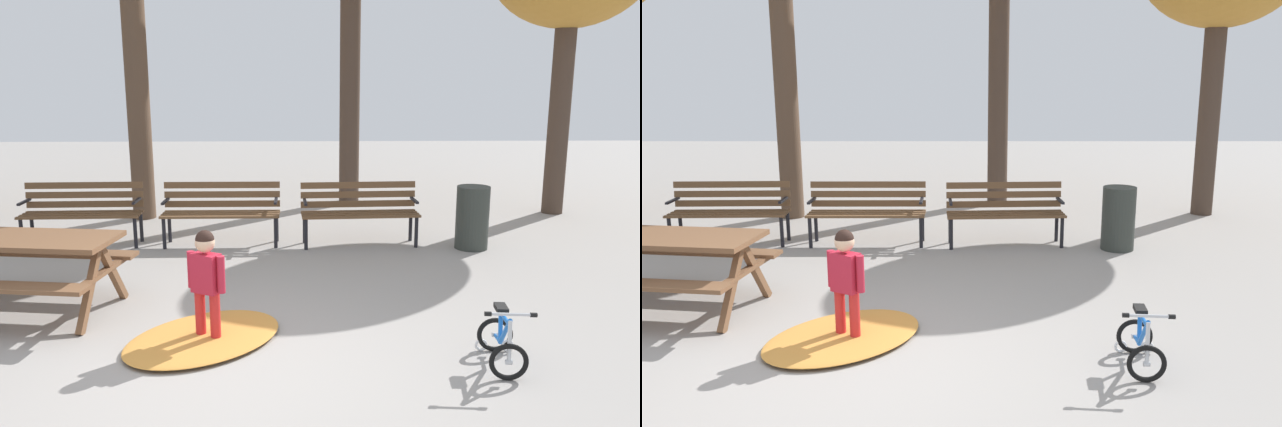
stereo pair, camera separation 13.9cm
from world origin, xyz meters
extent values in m
plane|color=gray|center=(0.00, 0.00, 0.00)|extent=(36.00, 36.00, 0.00)
cube|color=brown|center=(-2.08, 1.33, 0.74)|extent=(1.88, 0.98, 0.05)
cube|color=brown|center=(-2.01, 1.88, 0.45)|extent=(1.82, 0.47, 0.04)
cube|color=brown|center=(-1.34, 0.99, 0.36)|extent=(0.13, 0.57, 0.76)
cube|color=brown|center=(-1.28, 1.48, 0.36)|extent=(0.13, 0.57, 0.76)
cube|color=brown|center=(-1.31, 1.23, 0.42)|extent=(0.22, 1.10, 0.04)
cube|color=brown|center=(-2.40, 4.00, 0.44)|extent=(1.60, 0.12, 0.03)
cube|color=brown|center=(-2.39, 3.88, 0.44)|extent=(1.60, 0.12, 0.03)
cube|color=brown|center=(-2.39, 3.76, 0.44)|extent=(1.60, 0.12, 0.03)
cube|color=brown|center=(-2.39, 3.64, 0.44)|extent=(1.60, 0.12, 0.03)
cube|color=brown|center=(-2.40, 4.04, 0.54)|extent=(1.60, 0.09, 0.09)
cube|color=brown|center=(-2.40, 4.04, 0.67)|extent=(1.60, 0.09, 0.09)
cube|color=brown|center=(-2.40, 4.04, 0.81)|extent=(1.60, 0.09, 0.09)
cylinder|color=black|center=(-1.64, 3.68, 0.22)|extent=(0.05, 0.05, 0.44)
cylinder|color=black|center=(-1.65, 4.04, 0.22)|extent=(0.05, 0.05, 0.44)
cube|color=black|center=(-1.64, 3.86, 0.62)|extent=(0.05, 0.40, 0.03)
cylinder|color=black|center=(-3.14, 3.64, 0.22)|extent=(0.05, 0.05, 0.44)
cylinder|color=black|center=(-3.15, 4.00, 0.22)|extent=(0.05, 0.05, 0.44)
cube|color=black|center=(-3.14, 3.82, 0.62)|extent=(0.05, 0.40, 0.03)
cube|color=brown|center=(-0.49, 3.98, 0.44)|extent=(1.60, 0.08, 0.03)
cube|color=brown|center=(-0.49, 3.86, 0.44)|extent=(1.60, 0.08, 0.03)
cube|color=brown|center=(-0.49, 3.74, 0.44)|extent=(1.60, 0.08, 0.03)
cube|color=brown|center=(-0.49, 3.62, 0.44)|extent=(1.60, 0.08, 0.03)
cube|color=brown|center=(-0.49, 4.02, 0.54)|extent=(1.60, 0.05, 0.09)
cube|color=brown|center=(-0.49, 4.02, 0.67)|extent=(1.60, 0.05, 0.09)
cube|color=brown|center=(-0.49, 4.02, 0.81)|extent=(1.60, 0.05, 0.09)
cylinder|color=black|center=(0.26, 3.65, 0.22)|extent=(0.05, 0.05, 0.44)
cylinder|color=black|center=(0.26, 4.01, 0.22)|extent=(0.05, 0.05, 0.44)
cube|color=black|center=(0.26, 3.83, 0.62)|extent=(0.04, 0.40, 0.03)
cylinder|color=black|center=(-1.24, 3.64, 0.22)|extent=(0.05, 0.05, 0.44)
cylinder|color=black|center=(-1.24, 4.00, 0.22)|extent=(0.05, 0.05, 0.44)
cube|color=black|center=(-1.24, 3.82, 0.62)|extent=(0.04, 0.40, 0.03)
cube|color=brown|center=(1.40, 3.94, 0.44)|extent=(1.60, 0.16, 0.03)
cube|color=brown|center=(1.41, 3.82, 0.44)|extent=(1.60, 0.16, 0.03)
cube|color=brown|center=(1.41, 3.70, 0.44)|extent=(1.60, 0.16, 0.03)
cube|color=brown|center=(1.42, 3.58, 0.44)|extent=(1.60, 0.16, 0.03)
cube|color=brown|center=(1.40, 3.98, 0.54)|extent=(1.60, 0.13, 0.09)
cube|color=brown|center=(1.40, 3.98, 0.67)|extent=(1.60, 0.13, 0.09)
cube|color=brown|center=(1.40, 3.98, 0.81)|extent=(1.60, 0.13, 0.09)
cylinder|color=black|center=(2.17, 3.64, 0.22)|extent=(0.05, 0.05, 0.44)
cylinder|color=black|center=(2.15, 4.00, 0.22)|extent=(0.05, 0.05, 0.44)
cube|color=black|center=(2.16, 3.82, 0.62)|extent=(0.06, 0.40, 0.03)
cylinder|color=black|center=(0.67, 3.56, 0.22)|extent=(0.05, 0.05, 0.44)
cylinder|color=black|center=(0.65, 3.92, 0.22)|extent=(0.05, 0.05, 0.44)
cube|color=black|center=(0.66, 3.74, 0.62)|extent=(0.06, 0.40, 0.03)
cylinder|color=red|center=(-0.12, 0.53, 0.23)|extent=(0.09, 0.09, 0.46)
cube|color=black|center=(-0.12, 0.53, 0.03)|extent=(0.16, 0.18, 0.06)
cylinder|color=red|center=(-0.26, 0.60, 0.23)|extent=(0.09, 0.09, 0.46)
cube|color=black|center=(-0.26, 0.60, 0.03)|extent=(0.16, 0.18, 0.06)
cube|color=#B71E33|center=(-0.19, 0.57, 0.63)|extent=(0.28, 0.24, 0.34)
sphere|color=#E0B28E|center=(-0.19, 0.57, 0.90)|extent=(0.17, 0.17, 0.17)
sphere|color=black|center=(-0.19, 0.57, 0.93)|extent=(0.16, 0.16, 0.16)
cylinder|color=#B71E33|center=(-0.05, 0.49, 0.64)|extent=(0.07, 0.07, 0.32)
cylinder|color=#B71E33|center=(-0.32, 0.64, 0.64)|extent=(0.07, 0.07, 0.32)
torus|color=black|center=(2.21, -0.19, 0.15)|extent=(0.30, 0.07, 0.30)
cylinder|color=silver|center=(2.21, -0.19, 0.15)|extent=(0.05, 0.04, 0.04)
torus|color=black|center=(2.26, 0.32, 0.15)|extent=(0.30, 0.07, 0.30)
cylinder|color=silver|center=(2.26, 0.32, 0.15)|extent=(0.05, 0.04, 0.04)
torus|color=white|center=(2.37, 0.31, 0.05)|extent=(0.11, 0.03, 0.11)
torus|color=white|center=(2.15, 0.33, 0.05)|extent=(0.11, 0.03, 0.11)
cylinder|color=blue|center=(2.23, -0.02, 0.32)|extent=(0.06, 0.31, 0.32)
cylinder|color=blue|center=(2.24, 0.14, 0.30)|extent=(0.04, 0.08, 0.27)
cylinder|color=blue|center=(2.25, 0.22, 0.16)|extent=(0.05, 0.20, 0.05)
cylinder|color=silver|center=(2.22, -0.17, 0.31)|extent=(0.04, 0.07, 0.32)
cylinder|color=blue|center=(2.23, 0.00, 0.42)|extent=(0.06, 0.32, 0.05)
cube|color=black|center=(2.25, 0.16, 0.45)|extent=(0.10, 0.18, 0.04)
cylinder|color=silver|center=(2.22, -0.15, 0.52)|extent=(0.34, 0.05, 0.02)
cylinder|color=black|center=(2.39, -0.17, 0.52)|extent=(0.05, 0.04, 0.04)
cylinder|color=black|center=(2.05, -0.14, 0.52)|extent=(0.05, 0.04, 0.04)
ellipsoid|color=#C68438|center=(-0.23, 0.60, 0.04)|extent=(1.80, 1.80, 0.07)
cylinder|color=#2D332D|center=(2.91, 3.59, 0.42)|extent=(0.44, 0.44, 0.85)
cylinder|color=brown|center=(-1.99, 5.58, 2.12)|extent=(0.36, 0.36, 4.24)
cylinder|color=#423328|center=(1.47, 6.89, 2.13)|extent=(0.37, 0.37, 4.26)
cylinder|color=#423328|center=(4.87, 5.81, 1.61)|extent=(0.34, 0.34, 3.23)
camera|label=1|loc=(0.67, -4.60, 2.28)|focal=35.28mm
camera|label=2|loc=(0.81, -4.60, 2.28)|focal=35.28mm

